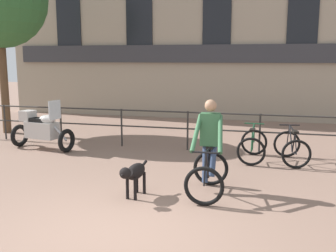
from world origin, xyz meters
TOP-DOWN VIEW (x-y plane):
  - ground_plane at (0.00, 0.00)m, footprint 60.00×60.00m
  - canal_railing at (-0.00, 5.20)m, footprint 15.05×0.05m
  - cyclist_with_bike at (1.05, 1.99)m, footprint 0.73×1.20m
  - dog at (-0.18, 1.39)m, footprint 0.31×0.97m
  - parked_motorcycle at (-3.83, 4.30)m, footprint 1.83×0.92m
  - parked_bicycle_near_lamp at (1.73, 4.54)m, footprint 0.69×1.13m
  - parked_bicycle_mid_left at (2.63, 4.54)m, footprint 0.82×1.20m

SIDE VIEW (x-z plane):
  - ground_plane at x=0.00m, z-range 0.00..0.00m
  - parked_bicycle_near_lamp at x=1.73m, z-range -0.07..0.79m
  - parked_bicycle_mid_left at x=2.63m, z-range -0.07..0.79m
  - dog at x=-0.18m, z-range 0.13..0.76m
  - parked_motorcycle at x=-3.83m, z-range -0.11..1.24m
  - canal_railing at x=0.00m, z-range 0.18..1.23m
  - cyclist_with_bike at x=1.05m, z-range -0.09..1.61m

